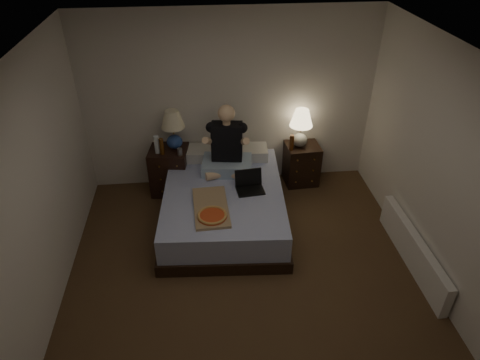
{
  "coord_description": "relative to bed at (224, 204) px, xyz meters",
  "views": [
    {
      "loc": [
        -0.42,
        -3.2,
        3.6
      ],
      "look_at": [
        0.0,
        0.9,
        0.85
      ],
      "focal_mm": 32.0,
      "sensor_mm": 36.0,
      "label": 1
    }
  ],
  "objects": [
    {
      "name": "floor",
      "position": [
        0.18,
        -1.25,
        -0.25
      ],
      "size": [
        4.0,
        4.5,
        0.0
      ],
      "primitive_type": "cube",
      "color": "brown",
      "rests_on": "ground"
    },
    {
      "name": "ceiling",
      "position": [
        0.18,
        -1.25,
        2.25
      ],
      "size": [
        4.0,
        4.5,
        0.0
      ],
      "primitive_type": "cube",
      "rotation": [
        3.14,
        0.0,
        0.0
      ],
      "color": "white",
      "rests_on": "ground"
    },
    {
      "name": "wall_back",
      "position": [
        0.18,
        1.0,
        1.0
      ],
      "size": [
        4.0,
        0.0,
        2.5
      ],
      "primitive_type": "cube",
      "rotation": [
        1.57,
        0.0,
        0.0
      ],
      "color": "white",
      "rests_on": "ground"
    },
    {
      "name": "wall_left",
      "position": [
        -1.82,
        -1.25,
        1.0
      ],
      "size": [
        0.0,
        4.5,
        2.5
      ],
      "primitive_type": "cube",
      "rotation": [
        1.57,
        0.0,
        1.57
      ],
      "color": "white",
      "rests_on": "ground"
    },
    {
      "name": "wall_right",
      "position": [
        2.18,
        -1.25,
        1.0
      ],
      "size": [
        0.0,
        4.5,
        2.5
      ],
      "primitive_type": "cube",
      "rotation": [
        1.57,
        0.0,
        -1.57
      ],
      "color": "white",
      "rests_on": "ground"
    },
    {
      "name": "bed",
      "position": [
        0.0,
        0.0,
        0.0
      ],
      "size": [
        1.62,
        2.09,
        0.5
      ],
      "primitive_type": "cube",
      "rotation": [
        0.0,
        0.0,
        -0.07
      ],
      "color": "#5F70BE",
      "rests_on": "floor"
    },
    {
      "name": "nightstand_left",
      "position": [
        -0.71,
        0.76,
        0.09
      ],
      "size": [
        0.58,
        0.54,
        0.68
      ],
      "primitive_type": "cube",
      "rotation": [
        0.0,
        0.0,
        -0.14
      ],
      "color": "black",
      "rests_on": "floor"
    },
    {
      "name": "nightstand_right",
      "position": [
        1.21,
        0.8,
        0.06
      ],
      "size": [
        0.49,
        0.45,
        0.61
      ],
      "primitive_type": "cube",
      "rotation": [
        0.0,
        0.0,
        0.06
      ],
      "color": "black",
      "rests_on": "floor"
    },
    {
      "name": "lamp_left",
      "position": [
        -0.61,
        0.8,
        0.71
      ],
      "size": [
        0.41,
        0.41,
        0.56
      ],
      "primitive_type": null,
      "rotation": [
        0.0,
        0.0,
        0.33
      ],
      "color": "#284794",
      "rests_on": "nightstand_left"
    },
    {
      "name": "lamp_right",
      "position": [
        1.15,
        0.8,
        0.64
      ],
      "size": [
        0.4,
        0.4,
        0.56
      ],
      "primitive_type": null,
      "rotation": [
        0.0,
        0.0,
        -0.31
      ],
      "color": "gray",
      "rests_on": "nightstand_right"
    },
    {
      "name": "water_bottle",
      "position": [
        -0.84,
        0.69,
        0.55
      ],
      "size": [
        0.07,
        0.07,
        0.25
      ],
      "primitive_type": "cylinder",
      "color": "white",
      "rests_on": "nightstand_left"
    },
    {
      "name": "soda_can",
      "position": [
        -0.54,
        0.59,
        0.48
      ],
      "size": [
        0.07,
        0.07,
        0.1
      ],
      "primitive_type": "cylinder",
      "color": "#A7A7A2",
      "rests_on": "nightstand_left"
    },
    {
      "name": "beer_bottle_left",
      "position": [
        -0.78,
        0.65,
        0.54
      ],
      "size": [
        0.06,
        0.06,
        0.23
      ],
      "primitive_type": "cylinder",
      "color": "#4F2C0B",
      "rests_on": "nightstand_left"
    },
    {
      "name": "beer_bottle_right",
      "position": [
        1.01,
        0.7,
        0.48
      ],
      "size": [
        0.06,
        0.06,
        0.23
      ],
      "primitive_type": "cylinder",
      "color": "#50270B",
      "rests_on": "nightstand_right"
    },
    {
      "name": "person",
      "position": [
        0.08,
        0.42,
        0.71
      ],
      "size": [
        0.73,
        0.61,
        0.93
      ],
      "primitive_type": null,
      "rotation": [
        0.0,
        0.0,
        -0.14
      ],
      "color": "black",
      "rests_on": "bed"
    },
    {
      "name": "laptop",
      "position": [
        0.33,
        -0.09,
        0.37
      ],
      "size": [
        0.37,
        0.31,
        0.24
      ],
      "primitive_type": null,
      "rotation": [
        0.0,
        0.0,
        0.1
      ],
      "color": "black",
      "rests_on": "bed"
    },
    {
      "name": "pizza_box",
      "position": [
        -0.17,
        -0.6,
        0.29
      ],
      "size": [
        0.43,
        0.77,
        0.08
      ],
      "primitive_type": null,
      "rotation": [
        0.0,
        0.0,
        0.04
      ],
      "color": "tan",
      "rests_on": "bed"
    },
    {
      "name": "radiator",
      "position": [
        2.11,
        -1.03,
        -0.05
      ],
      "size": [
        0.1,
        1.6,
        0.4
      ],
      "primitive_type": "cube",
      "color": "white",
      "rests_on": "floor"
    }
  ]
}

